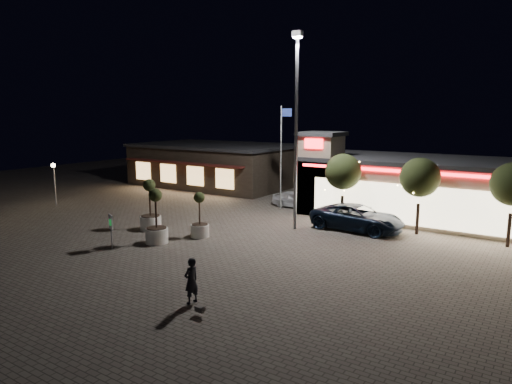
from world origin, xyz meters
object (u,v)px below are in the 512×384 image
Objects in this scene: pickup_truck at (357,218)px; planter_mid at (157,226)px; pedestrian at (191,281)px; white_sedan at (296,199)px; planter_left at (150,214)px; valet_sign at (111,225)px.

planter_mid is (-8.61, -9.23, 0.17)m from pickup_truck.
pedestrian is at bearing -36.00° from planter_mid.
white_sedan is 13.46m from planter_mid.
pedestrian reaches higher than white_sedan.
valet_sign is (1.37, -4.22, 0.34)m from planter_left.
planter_left is at bearing 164.08° from white_sedan.
planter_mid reaches higher than pedestrian.
pickup_truck is 14.63m from pedestrian.
white_sedan is (-6.70, 4.09, -0.16)m from pickup_truck.
white_sedan is 12.21m from planter_left.
planter_left is 3.21m from planter_mid.
planter_left reaches higher than valet_sign.
pickup_truck is at bearing -177.87° from pedestrian.
pedestrian is (-1.24, -14.58, 0.10)m from pickup_truck.
planter_left reaches higher than pickup_truck.
planter_left reaches higher than white_sedan.
planter_mid is at bearing 139.59° from pickup_truck.
white_sedan is at bearing 61.24° from pickup_truck.
white_sedan is at bearing -156.69° from pedestrian.
pedestrian is 9.11m from planter_mid.
pickup_truck is 1.85× the size of planter_mid.
valet_sign is (-9.78, -11.50, 0.54)m from pickup_truck.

